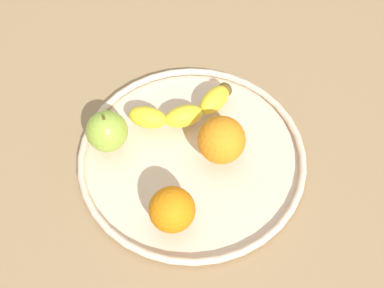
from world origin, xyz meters
The scene contains 6 objects.
ground_plane centered at (0.00, 0.00, -2.00)cm, with size 112.71×112.71×4.00cm, color #987952.
fruit_bowl centered at (0.00, 0.00, 0.92)cm, with size 38.45×38.45×1.80cm.
banana centered at (0.41, 7.87, 3.66)cm, with size 19.90×8.07×3.72cm.
apple centered at (-13.16, 5.13, 5.27)cm, with size 6.94×6.94×7.74cm.
orange_back_left centered at (4.67, -0.85, 5.74)cm, with size 7.89×7.89×7.89cm, color orange.
orange_front_left centered at (-5.49, -11.11, 5.35)cm, with size 7.09×7.09×7.09cm, color orange.
Camera 1 is at (-9.90, -45.03, 75.64)cm, focal length 48.76 mm.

